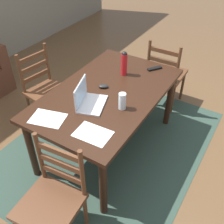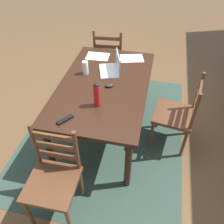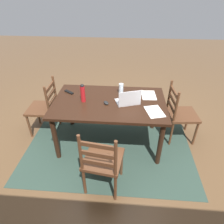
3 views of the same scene
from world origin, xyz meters
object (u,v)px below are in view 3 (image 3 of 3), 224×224
Objects in this scene: dining_table at (109,107)px; chair_right_near at (44,108)px; water_bottle at (83,93)px; drinking_glass at (121,89)px; chair_left_near at (180,114)px; computer_mouse at (106,103)px; tv_remote at (69,92)px; chair_far_head at (102,161)px; laptop at (128,100)px.

chair_right_near reaches higher than dining_table.
water_bottle is 1.69× the size of drinking_glass.
water_bottle is at bearing 28.05° from drinking_glass.
chair_left_near is (-2.20, 0.00, 0.00)m from chair_right_near.
computer_mouse reaches higher than tv_remote.
tv_remote is at bearing 3.10° from drinking_glass.
drinking_glass reaches higher than computer_mouse.
water_bottle reaches higher than tv_remote.
drinking_glass is at bearing 128.29° from tv_remote.
chair_far_head is at bearing 89.60° from dining_table.
chair_left_near reaches higher than computer_mouse.
chair_far_head is 1.20m from drinking_glass.
laptop is 3.73× the size of computer_mouse.
chair_right_near is 1.00× the size of chair_left_near.
chair_left_near is at bearing 179.89° from chair_right_near.
water_bottle is at bearing -38.29° from computer_mouse.
tv_remote is (0.65, -1.08, 0.31)m from chair_far_head.
chair_left_near is 1.78m from tv_remote.
laptop is 2.33× the size of drinking_glass.
chair_right_near is 2.54× the size of laptop.
dining_table is at bearing -149.88° from computer_mouse.
computer_mouse is at bearing 100.10° from tv_remote.
chair_far_head reaches higher than drinking_glass.
chair_far_head is at bearing 62.07° from computer_mouse.
dining_table is 0.35m from drinking_glass.
chair_left_near is 9.50× the size of computer_mouse.
dining_table is 1.14m from chair_left_near.
chair_left_near reaches higher than drinking_glass.
laptop is at bearing 16.13° from chair_left_near.
laptop reaches higher than drinking_glass.
water_bottle is (-0.73, 0.22, 0.44)m from chair_right_near.
chair_far_head reaches higher than dining_table.
chair_left_near is 1.02m from drinking_glass.
dining_table is at bearing -9.33° from laptop.
drinking_glass is (-0.16, -1.13, 0.38)m from chair_far_head.
laptop is 0.32m from computer_mouse.
chair_far_head reaches higher than computer_mouse.
computer_mouse is 0.59× the size of tv_remote.
chair_far_head is at bearing 71.24° from laptop.
dining_table is 4.35× the size of laptop.
dining_table is 1.71× the size of chair_right_near.
laptop is at bearing 169.94° from chair_right_near.
water_bottle is 0.39m from tv_remote.
computer_mouse is at bearing 172.05° from water_bottle.
water_bottle reaches higher than chair_left_near.
computer_mouse is at bearing 59.15° from drinking_glass.
chair_far_head is 3.51× the size of water_bottle.
tv_remote is at bearing -59.22° from chair_far_head.
laptop is at bearing 109.40° from tv_remote.
laptop is at bearing -108.76° from chair_far_head.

